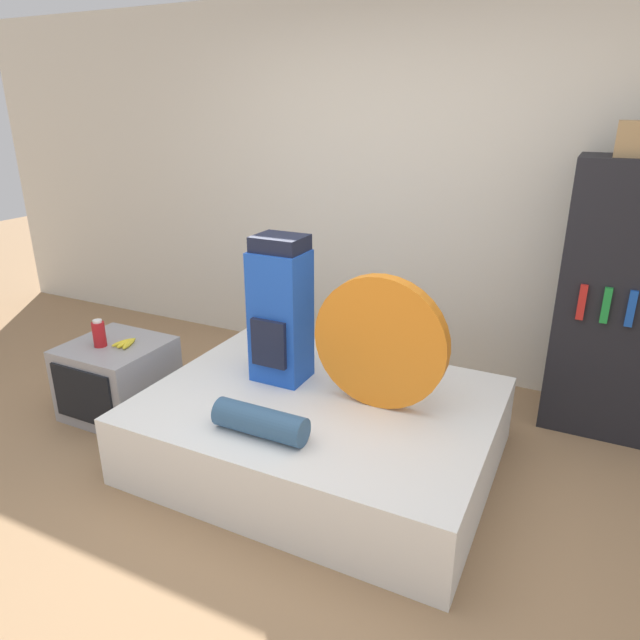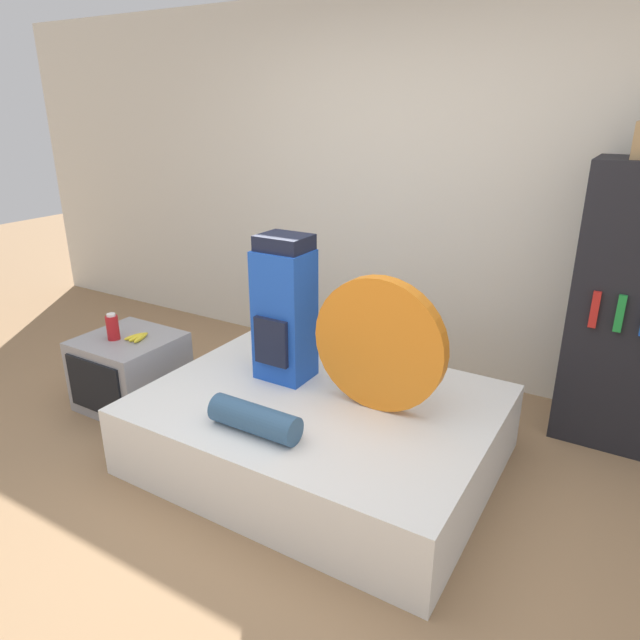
{
  "view_description": "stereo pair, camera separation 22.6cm",
  "coord_description": "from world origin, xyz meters",
  "px_view_note": "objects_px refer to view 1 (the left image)",
  "views": [
    {
      "loc": [
        1.26,
        -1.83,
        1.89
      ],
      "look_at": [
        0.04,
        0.63,
        0.84
      ],
      "focal_mm": 32.0,
      "sensor_mm": 36.0,
      "label": 1
    },
    {
      "loc": [
        1.46,
        -1.73,
        1.89
      ],
      "look_at": [
        0.04,
        0.63,
        0.84
      ],
      "focal_mm": 32.0,
      "sensor_mm": 36.0,
      "label": 2
    }
  ],
  "objects_px": {
    "sleeping_roll": "(260,422)",
    "bookshelf": "(629,303)",
    "canister": "(99,334)",
    "backpack": "(280,311)",
    "tent_bag": "(380,343)",
    "television": "(118,379)"
  },
  "relations": [
    {
      "from": "backpack",
      "to": "tent_bag",
      "type": "height_order",
      "value": "backpack"
    },
    {
      "from": "tent_bag",
      "to": "sleeping_roll",
      "type": "bearing_deg",
      "value": -126.96
    },
    {
      "from": "canister",
      "to": "bookshelf",
      "type": "distance_m",
      "value": 3.16
    },
    {
      "from": "tent_bag",
      "to": "backpack",
      "type": "bearing_deg",
      "value": 175.08
    },
    {
      "from": "backpack",
      "to": "sleeping_roll",
      "type": "xyz_separation_m",
      "value": [
        0.22,
        -0.58,
        -0.34
      ]
    },
    {
      "from": "television",
      "to": "bookshelf",
      "type": "bearing_deg",
      "value": 23.31
    },
    {
      "from": "sleeping_roll",
      "to": "bookshelf",
      "type": "height_order",
      "value": "bookshelf"
    },
    {
      "from": "backpack",
      "to": "bookshelf",
      "type": "height_order",
      "value": "bookshelf"
    },
    {
      "from": "television",
      "to": "canister",
      "type": "relative_size",
      "value": 3.37
    },
    {
      "from": "sleeping_roll",
      "to": "bookshelf",
      "type": "xyz_separation_m",
      "value": [
        1.53,
        1.58,
        0.35
      ]
    },
    {
      "from": "backpack",
      "to": "canister",
      "type": "height_order",
      "value": "backpack"
    },
    {
      "from": "tent_bag",
      "to": "canister",
      "type": "bearing_deg",
      "value": -172.75
    },
    {
      "from": "sleeping_roll",
      "to": "canister",
      "type": "xyz_separation_m",
      "value": [
        -1.35,
        0.31,
        0.1
      ]
    },
    {
      "from": "canister",
      "to": "bookshelf",
      "type": "bearing_deg",
      "value": 23.83
    },
    {
      "from": "tent_bag",
      "to": "sleeping_roll",
      "type": "relative_size",
      "value": 1.5
    },
    {
      "from": "backpack",
      "to": "bookshelf",
      "type": "xyz_separation_m",
      "value": [
        1.75,
        1.0,
        0.01
      ]
    },
    {
      "from": "sleeping_roll",
      "to": "bookshelf",
      "type": "bearing_deg",
      "value": 45.9
    },
    {
      "from": "canister",
      "to": "bookshelf",
      "type": "xyz_separation_m",
      "value": [
        2.89,
        1.27,
        0.25
      ]
    },
    {
      "from": "television",
      "to": "bookshelf",
      "type": "xyz_separation_m",
      "value": [
        2.84,
        1.22,
        0.57
      ]
    },
    {
      "from": "backpack",
      "to": "television",
      "type": "height_order",
      "value": "backpack"
    },
    {
      "from": "backpack",
      "to": "bookshelf",
      "type": "relative_size",
      "value": 0.51
    },
    {
      "from": "backpack",
      "to": "canister",
      "type": "relative_size",
      "value": 4.83
    }
  ]
}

